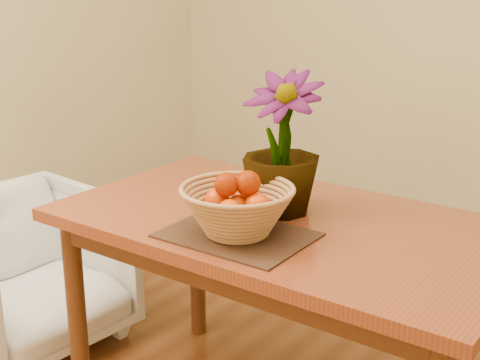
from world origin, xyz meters
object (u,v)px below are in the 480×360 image
Objects in this scene: potted_plant at (282,144)px; armchair at (27,265)px; table at (284,245)px; wicker_basket at (237,212)px.

armchair is at bearing 178.84° from potted_plant.
potted_plant is 0.64× the size of armchair.
potted_plant is (-0.04, 0.04, 0.31)m from table.
table reaches higher than armchair.
potted_plant reaches higher than table.
table is 1.18m from armchair.
table is at bearing -77.59° from armchair.
wicker_basket is at bearing -98.77° from table.
armchair is (-1.09, -0.18, -0.63)m from potted_plant.
potted_plant is at bearing 92.73° from wicker_basket.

